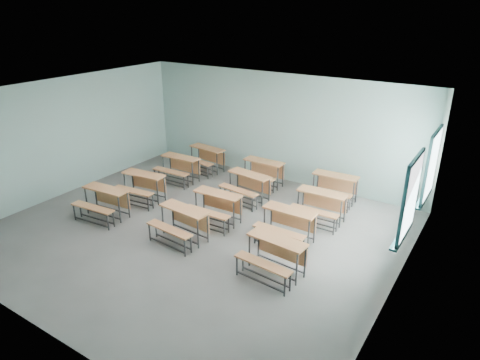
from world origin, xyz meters
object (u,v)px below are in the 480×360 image
object	(u,v)px
desk_unit_r2c1	(247,183)
desk_unit_r3c1	(262,170)
desk_unit_r0c0	(103,199)
desk_unit_r0c1	(181,220)
desk_unit_r1c2	(287,221)
desk_unit_r2c2	(320,203)
desk_unit_r1c1	(215,204)
desk_unit_r3c0	(205,156)
desk_unit_r1c0	(142,183)
desk_unit_r0c2	(274,252)
desk_unit_r3c2	(334,185)
desk_unit_r2c0	(179,165)

from	to	relation	value
desk_unit_r2c1	desk_unit_r3c1	size ratio (longest dim) A/B	1.06
desk_unit_r0c0	desk_unit_r0c1	world-z (taller)	same
desk_unit_r1c2	desk_unit_r2c2	size ratio (longest dim) A/B	0.99
desk_unit_r1c2	desk_unit_r2c1	bearing A→B (deg)	144.90
desk_unit_r0c0	desk_unit_r3c1	distance (m)	4.51
desk_unit_r1c1	desk_unit_r3c0	world-z (taller)	same
desk_unit_r1c0	desk_unit_r3c0	size ratio (longest dim) A/B	0.99
desk_unit_r0c2	desk_unit_r3c2	distance (m)	3.83
desk_unit_r2c0	desk_unit_r2c1	size ratio (longest dim) A/B	0.95
desk_unit_r2c2	desk_unit_r3c2	distance (m)	1.25
desk_unit_r1c1	desk_unit_r1c0	bearing A→B (deg)	179.71
desk_unit_r1c0	desk_unit_r3c2	bearing A→B (deg)	25.95
desk_unit_r1c0	desk_unit_r2c0	bearing A→B (deg)	86.43
desk_unit_r0c2	desk_unit_r1c2	size ratio (longest dim) A/B	1.04
desk_unit_r2c2	desk_unit_r1c0	bearing A→B (deg)	-163.02
desk_unit_r1c1	desk_unit_r0c1	bearing A→B (deg)	-99.77
desk_unit_r1c0	desk_unit_r3c0	xyz separation A→B (m)	(0.08, 2.72, 0.00)
desk_unit_r0c0	desk_unit_r2c0	distance (m)	2.84
desk_unit_r1c1	desk_unit_r2c0	size ratio (longest dim) A/B	1.00
desk_unit_r2c0	desk_unit_r3c2	xyz separation A→B (m)	(4.46, 1.13, 0.00)
desk_unit_r2c2	desk_unit_r1c1	bearing A→B (deg)	-147.05
desk_unit_r3c0	desk_unit_r3c2	distance (m)	4.32
desk_unit_r2c1	desk_unit_r2c2	size ratio (longest dim) A/B	1.06
desk_unit_r0c2	desk_unit_r3c0	size ratio (longest dim) A/B	0.98
desk_unit_r0c0	desk_unit_r3c2	distance (m)	5.99
desk_unit_r0c1	desk_unit_r1c1	world-z (taller)	same
desk_unit_r0c2	desk_unit_r1c2	distance (m)	1.33
desk_unit_r0c0	desk_unit_r3c0	xyz separation A→B (m)	(0.16, 3.96, 0.00)
desk_unit_r3c2	desk_unit_r2c1	bearing A→B (deg)	-152.05
desk_unit_r0c2	desk_unit_r0c1	bearing A→B (deg)	-176.75
desk_unit_r0c2	desk_unit_r3c1	bearing A→B (deg)	127.50
desk_unit_r1c0	desk_unit_r3c1	world-z (taller)	same
desk_unit_r2c0	desk_unit_r2c1	world-z (taller)	same
desk_unit_r2c2	desk_unit_r0c2	bearing A→B (deg)	-88.33
desk_unit_r0c1	desk_unit_r3c1	xyz separation A→B (m)	(-0.04, 3.68, 0.00)
desk_unit_r1c1	desk_unit_r2c0	xyz separation A→B (m)	(-2.48, 1.54, 0.00)
desk_unit_r0c0	desk_unit_r2c1	xyz separation A→B (m)	(2.47, 2.78, 0.00)
desk_unit_r2c0	desk_unit_r2c2	bearing A→B (deg)	-3.09
desk_unit_r1c0	desk_unit_r2c1	world-z (taller)	same
desk_unit_r0c1	desk_unit_r3c0	size ratio (longest dim) A/B	0.98
desk_unit_r0c1	desk_unit_r1c2	world-z (taller)	same
desk_unit_r0c1	desk_unit_r1c0	xyz separation A→B (m)	(-2.26, 1.04, 0.00)
desk_unit_r2c1	desk_unit_r3c0	distance (m)	2.60
desk_unit_r3c1	desk_unit_r1c2	bearing A→B (deg)	-49.35
desk_unit_r0c0	desk_unit_r0c2	size ratio (longest dim) A/B	1.00
desk_unit_r0c1	desk_unit_r2c1	distance (m)	2.59
desk_unit_r1c2	desk_unit_r3c1	world-z (taller)	same
desk_unit_r2c1	desk_unit_r3c2	xyz separation A→B (m)	(2.01, 1.19, 0.00)
desk_unit_r3c0	desk_unit_r0c1	bearing A→B (deg)	-53.49
desk_unit_r1c0	desk_unit_r3c1	xyz separation A→B (m)	(2.22, 2.64, 0.00)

